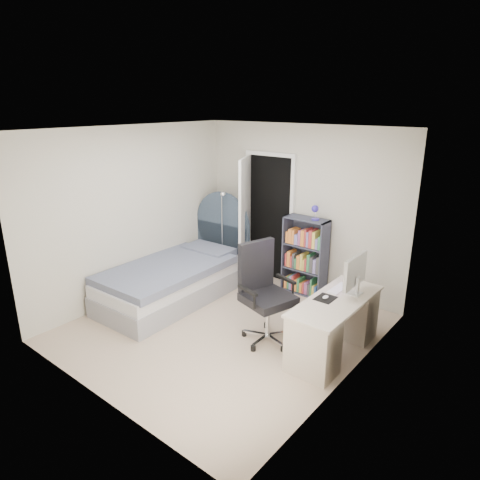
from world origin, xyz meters
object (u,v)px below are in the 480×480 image
Objects in this scene: bed at (178,276)px; office_chair at (263,287)px; desk at (335,324)px; nightstand at (218,248)px; floor_lamp at (223,244)px; bookcase at (305,258)px.

bed is 1.93× the size of office_chair.
nightstand is at bearing 158.21° from desk.
floor_lamp is 1.95m from office_chair.
desk reaches higher than nightstand.
bookcase is 1.66m from desk.
floor_lamp is at bearing -36.95° from nightstand.
bed is at bearing 174.79° from office_chair.
bed is at bearing -93.46° from floor_lamp.
office_chair reaches higher than nightstand.
desk is 1.14× the size of office_chair.
desk is (2.51, 0.09, 0.05)m from bed.
bookcase is at bearing 3.08° from nightstand.
nightstand is 2.41m from office_chair.
nightstand is 1.70m from bookcase.
bookcase is (1.69, 0.09, 0.19)m from nightstand.
nightstand is at bearing 143.05° from floor_lamp.
bed is 0.99m from floor_lamp.
floor_lamp is 1.06× the size of desk.
office_chair is (1.61, -1.10, 0.07)m from floor_lamp.
bed is at bearing -136.85° from bookcase.
bed is 1.25m from nightstand.
office_chair is at bearing -79.37° from bookcase.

